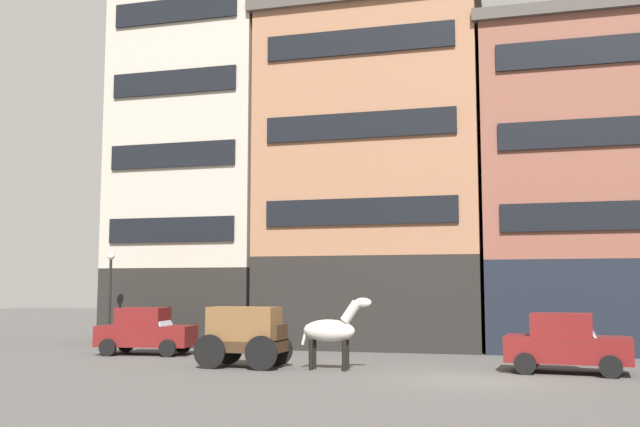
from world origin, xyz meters
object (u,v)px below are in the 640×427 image
(cargo_wagon, at_px, (245,332))
(draft_horse, at_px, (332,330))
(streetlamp_curbside, at_px, (110,286))
(sedan_dark, at_px, (146,331))
(sedan_parked_curb, at_px, (566,343))

(cargo_wagon, height_order, draft_horse, draft_horse)
(cargo_wagon, relative_size, streetlamp_curbside, 0.72)
(cargo_wagon, xyz_separation_m, draft_horse, (2.95, -0.00, 0.12))
(draft_horse, xyz_separation_m, sedan_dark, (-8.38, 3.28, -0.36))
(draft_horse, height_order, sedan_dark, draft_horse)
(sedan_dark, distance_m, streetlamp_curbside, 3.49)
(sedan_dark, distance_m, sedan_parked_curb, 15.71)
(draft_horse, height_order, sedan_parked_curb, draft_horse)
(draft_horse, xyz_separation_m, sedan_parked_curb, (7.17, 1.08, -0.36))
(draft_horse, relative_size, sedan_dark, 0.61)
(sedan_dark, bearing_deg, draft_horse, -21.36)
(streetlamp_curbside, bearing_deg, cargo_wagon, -31.16)
(streetlamp_curbside, bearing_deg, draft_horse, -23.85)
(sedan_parked_curb, relative_size, streetlamp_curbside, 0.94)
(sedan_dark, height_order, streetlamp_curbside, streetlamp_curbside)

